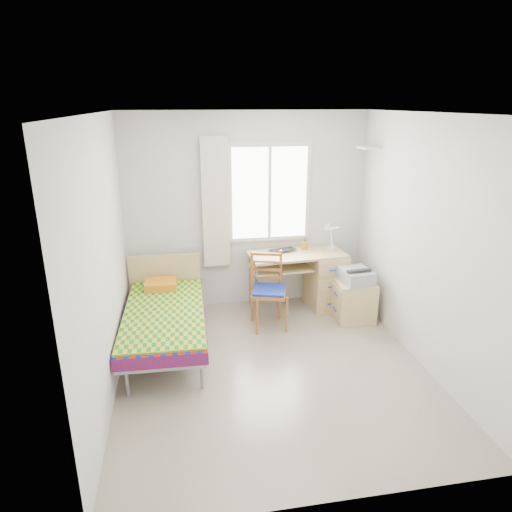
{
  "coord_description": "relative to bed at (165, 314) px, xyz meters",
  "views": [
    {
      "loc": [
        -0.9,
        -4.12,
        2.7
      ],
      "look_at": [
        -0.09,
        0.55,
        1.09
      ],
      "focal_mm": 32.0,
      "sensor_mm": 36.0,
      "label": 1
    }
  ],
  "objects": [
    {
      "name": "cabinet",
      "position": [
        2.38,
        0.26,
        -0.14
      ],
      "size": [
        0.5,
        0.44,
        0.52
      ],
      "rotation": [
        0.0,
        0.0,
        -0.03
      ],
      "color": "tan",
      "rests_on": "floor"
    },
    {
      "name": "pen_cup",
      "position": [
        1.89,
        0.89,
        0.44
      ],
      "size": [
        0.09,
        0.09,
        0.1
      ],
      "primitive_type": "cylinder",
      "rotation": [
        0.0,
        0.0,
        -0.1
      ],
      "color": "orange",
      "rests_on": "desk"
    },
    {
      "name": "window",
      "position": [
        1.42,
        1.03,
        1.15
      ],
      "size": [
        1.1,
        0.04,
        1.3
      ],
      "color": "white",
      "rests_on": "wall_back"
    },
    {
      "name": "printer",
      "position": [
        2.38,
        0.26,
        0.21
      ],
      "size": [
        0.39,
        0.44,
        0.18
      ],
      "rotation": [
        0.0,
        0.0,
        0.1
      ],
      "color": "#9C9FA3",
      "rests_on": "cabinet"
    },
    {
      "name": "curtain",
      "position": [
        0.7,
        0.99,
        1.05
      ],
      "size": [
        0.35,
        0.05,
        1.7
      ],
      "primitive_type": "cube",
      "color": "white",
      "rests_on": "wall_back"
    },
    {
      "name": "bed",
      "position": [
        0.0,
        0.0,
        0.0
      ],
      "size": [
        0.94,
        1.94,
        0.83
      ],
      "rotation": [
        0.0,
        0.0,
        -0.03
      ],
      "color": "gray",
      "rests_on": "floor"
    },
    {
      "name": "wall_right",
      "position": [
        2.72,
        -0.69,
        0.9
      ],
      "size": [
        0.0,
        3.5,
        3.5
      ],
      "primitive_type": "plane",
      "rotation": [
        1.57,
        0.0,
        -1.57
      ],
      "color": "silver",
      "rests_on": "ground"
    },
    {
      "name": "chair",
      "position": [
        1.28,
        0.31,
        0.13
      ],
      "size": [
        0.5,
        0.5,
        0.95
      ],
      "rotation": [
        0.0,
        0.0,
        -0.27
      ],
      "color": "#A5561F",
      "rests_on": "floor"
    },
    {
      "name": "wall_back",
      "position": [
        1.12,
        1.06,
        0.9
      ],
      "size": [
        3.2,
        0.0,
        3.2
      ],
      "primitive_type": "plane",
      "rotation": [
        1.57,
        0.0,
        0.0
      ],
      "color": "silver",
      "rests_on": "ground"
    },
    {
      "name": "laptop",
      "position": [
        1.57,
        0.78,
        0.4
      ],
      "size": [
        0.42,
        0.33,
        0.03
      ],
      "primitive_type": "imported",
      "rotation": [
        0.0,
        0.0,
        0.27
      ],
      "color": "black",
      "rests_on": "desk"
    },
    {
      "name": "task_lamp",
      "position": [
        2.17,
        0.7,
        0.65
      ],
      "size": [
        0.23,
        0.32,
        0.41
      ],
      "rotation": [
        0.0,
        0.0,
        -0.03
      ],
      "color": "white",
      "rests_on": "desk"
    },
    {
      "name": "desk",
      "position": [
        2.08,
        0.73,
        0.03
      ],
      "size": [
        1.31,
        0.67,
        0.79
      ],
      "rotation": [
        0.0,
        0.0,
        0.07
      ],
      "color": "tan",
      "rests_on": "floor"
    },
    {
      "name": "wall_left",
      "position": [
        -0.48,
        -0.69,
        0.9
      ],
      "size": [
        0.0,
        3.5,
        3.5
      ],
      "primitive_type": "plane",
      "rotation": [
        1.57,
        0.0,
        1.57
      ],
      "color": "silver",
      "rests_on": "ground"
    },
    {
      "name": "book",
      "position": [
        1.55,
        0.73,
        0.19
      ],
      "size": [
        0.27,
        0.3,
        0.02
      ],
      "primitive_type": "imported",
      "rotation": [
        0.0,
        0.0,
        0.39
      ],
      "color": "gray",
      "rests_on": "desk"
    },
    {
      "name": "floating_shelf",
      "position": [
        2.61,
        0.71,
        1.75
      ],
      "size": [
        0.2,
        0.32,
        0.03
      ],
      "primitive_type": "cube",
      "color": "white",
      "rests_on": "wall_right"
    },
    {
      "name": "ceiling",
      "position": [
        1.12,
        -0.69,
        2.2
      ],
      "size": [
        3.5,
        3.5,
        0.0
      ],
      "primitive_type": "plane",
      "rotation": [
        3.14,
        0.0,
        0.0
      ],
      "color": "white",
      "rests_on": "wall_back"
    },
    {
      "name": "floor",
      "position": [
        1.12,
        -0.69,
        -0.4
      ],
      "size": [
        3.5,
        3.5,
        0.0
      ],
      "primitive_type": "plane",
      "color": "#BCAD93",
      "rests_on": "ground"
    }
  ]
}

